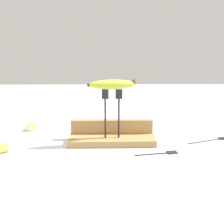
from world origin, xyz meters
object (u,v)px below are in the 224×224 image
object	(u,v)px
banana_raised_center	(112,84)
banana_chunk_near	(0,148)
fork_fallen_far	(213,139)
banana_chunk_far	(31,126)
fork_stand_center	(112,109)
fork_fallen_near	(162,153)

from	to	relation	value
banana_raised_center	banana_chunk_near	distance (m)	0.47
banana_raised_center	fork_fallen_far	world-z (taller)	banana_raised_center
banana_raised_center	fork_fallen_far	size ratio (longest dim) A/B	1.00
banana_chunk_near	banana_chunk_far	bearing A→B (deg)	81.23
fork_stand_center	banana_raised_center	size ratio (longest dim) A/B	1.03
banana_raised_center	fork_fallen_far	xyz separation A→B (m)	(0.41, 0.03, -0.23)
fork_fallen_near	banana_chunk_near	xyz separation A→B (m)	(-0.58, 0.02, 0.01)
fork_fallen_near	fork_fallen_far	xyz separation A→B (m)	(0.23, 0.13, -0.00)
fork_fallen_far	banana_chunk_near	bearing A→B (deg)	-171.99
fork_fallen_far	banana_chunk_near	size ratio (longest dim) A/B	2.96
banana_raised_center	fork_fallen_near	distance (m)	0.31
fork_stand_center	banana_chunk_near	xyz separation A→B (m)	(-0.40, -0.08, -0.12)
fork_fallen_near	banana_chunk_near	world-z (taller)	banana_chunk_near
banana_chunk_near	banana_raised_center	bearing A→B (deg)	11.77
banana_chunk_near	fork_stand_center	bearing A→B (deg)	11.77
fork_fallen_far	banana_chunk_far	world-z (taller)	banana_chunk_far
fork_stand_center	banana_chunk_near	size ratio (longest dim) A/B	3.06
banana_raised_center	fork_fallen_near	world-z (taller)	banana_raised_center
fork_fallen_far	banana_raised_center	bearing A→B (deg)	-175.75
fork_stand_center	banana_chunk_far	distance (m)	0.42
fork_fallen_near	fork_fallen_far	world-z (taller)	same
fork_stand_center	banana_raised_center	world-z (taller)	banana_raised_center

